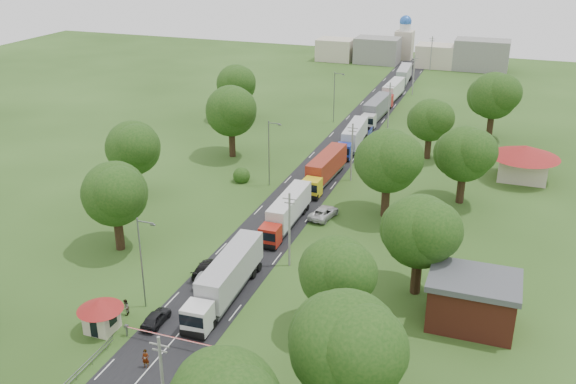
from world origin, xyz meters
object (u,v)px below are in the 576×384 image
at_px(boom_barrier, 155,334).
at_px(truck_0, 227,278).
at_px(car_lane_mid, 206,278).
at_px(guard_booth, 101,311).
at_px(info_sign, 370,135).
at_px(car_lane_front, 156,318).
at_px(pedestrian_near, 146,359).

bearing_deg(boom_barrier, truck_0, 72.45).
bearing_deg(car_lane_mid, guard_booth, 61.01).
height_order(boom_barrier, info_sign, info_sign).
bearing_deg(boom_barrier, guard_booth, -179.99).
height_order(car_lane_front, pedestrian_near, pedestrian_near).
relative_size(guard_booth, info_sign, 1.07).
bearing_deg(truck_0, info_sign, 85.97).
bearing_deg(info_sign, guard_booth, -101.68).
bearing_deg(info_sign, truck_0, -94.03).
relative_size(car_lane_mid, pedestrian_near, 2.28).
height_order(guard_booth, info_sign, info_sign).
bearing_deg(car_lane_mid, car_lane_front, 79.24).
distance_m(truck_0, pedestrian_near, 13.19).
relative_size(car_lane_front, car_lane_mid, 0.97).
height_order(truck_0, car_lane_front, truck_0).
xyz_separation_m(boom_barrier, car_lane_mid, (-0.26, 11.14, -0.21)).
bearing_deg(info_sign, car_lane_mid, -97.95).
relative_size(boom_barrier, truck_0, 0.59).
bearing_deg(guard_booth, truck_0, 46.99).
bearing_deg(car_lane_mid, info_sign, -100.33).
bearing_deg(truck_0, car_lane_front, -123.40).
height_order(guard_booth, pedestrian_near, guard_booth).
bearing_deg(car_lane_front, guard_booth, 29.79).
xyz_separation_m(guard_booth, truck_0, (8.84, 9.47, 0.12)).
bearing_deg(car_lane_front, truck_0, -124.92).
xyz_separation_m(guard_booth, info_sign, (12.40, 60.00, 0.84)).
xyz_separation_m(info_sign, truck_0, (-3.56, -50.53, -0.71)).
distance_m(boom_barrier, pedestrian_near, 3.66).
bearing_deg(pedestrian_near, car_lane_front, 102.93).
bearing_deg(guard_booth, car_lane_mid, 63.40).
distance_m(info_sign, car_lane_front, 57.98).
xyz_separation_m(guard_booth, pedestrian_near, (6.93, -3.50, -1.26)).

